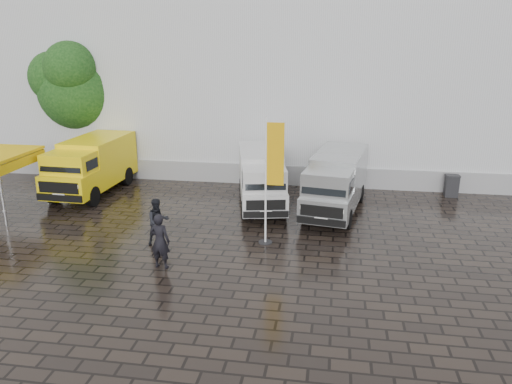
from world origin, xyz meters
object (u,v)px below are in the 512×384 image
(van_white, at_px, (261,180))
(wheelie_bin, at_px, (452,186))
(person_front, at_px, (160,241))
(person_tent, at_px, (158,221))
(flagpole, at_px, (271,176))
(van_yellow, at_px, (91,167))
(van_silver, at_px, (336,184))

(van_white, relative_size, wheelie_bin, 5.27)
(person_front, xyz_separation_m, person_tent, (-0.74, 1.89, -0.08))
(flagpole, height_order, wheelie_bin, flagpole)
(van_yellow, height_order, wheelie_bin, van_yellow)
(wheelie_bin, height_order, person_tent, person_tent)
(van_yellow, xyz_separation_m, person_front, (5.92, -7.25, -0.36))
(van_yellow, xyz_separation_m, flagpole, (9.15, -4.71, 1.25))
(van_yellow, height_order, person_front, van_yellow)
(van_yellow, relative_size, person_front, 3.01)
(wheelie_bin, xyz_separation_m, person_front, (-10.87, -9.43, 0.40))
(van_yellow, relative_size, van_white, 1.02)
(wheelie_bin, relative_size, person_tent, 0.61)
(van_white, distance_m, flagpole, 4.51)
(van_yellow, relative_size, person_tent, 3.29)
(van_silver, bearing_deg, person_front, -121.04)
(van_silver, bearing_deg, person_tent, -134.61)
(flagpole, height_order, person_tent, flagpole)
(wheelie_bin, distance_m, person_front, 14.39)
(person_front, bearing_deg, person_tent, -60.64)
(van_silver, height_order, person_tent, van_silver)
(van_yellow, height_order, van_silver, van_yellow)
(van_silver, xyz_separation_m, person_tent, (-6.24, -4.45, -0.39))
(van_silver, distance_m, person_front, 8.39)
(van_white, distance_m, van_silver, 3.25)
(flagpole, relative_size, wheelie_bin, 4.45)
(van_white, bearing_deg, flagpole, -89.29)
(van_silver, bearing_deg, van_yellow, -174.70)
(van_yellow, distance_m, flagpole, 10.37)
(van_silver, relative_size, person_front, 3.09)
(van_white, height_order, flagpole, flagpole)
(person_front, bearing_deg, flagpole, -133.99)
(van_silver, xyz_separation_m, person_front, (-5.49, -6.34, -0.31))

